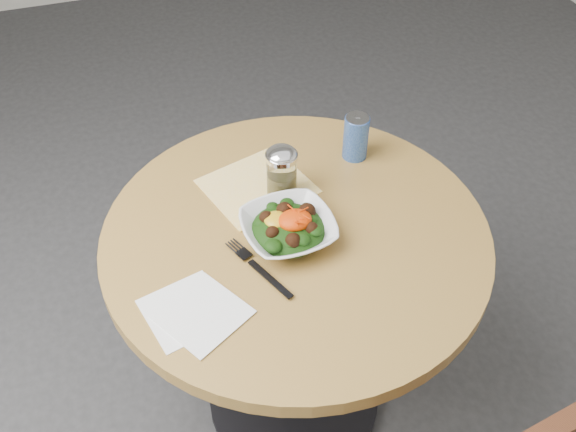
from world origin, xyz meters
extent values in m
plane|color=#2C2B2E|center=(0.00, 0.00, 0.00)|extent=(6.00, 6.00, 0.00)
cylinder|color=black|center=(0.00, 0.00, 0.01)|extent=(0.52, 0.52, 0.03)
cylinder|color=black|center=(0.00, 0.00, 0.35)|extent=(0.10, 0.10, 0.71)
cylinder|color=#A87B3C|center=(0.00, 0.00, 0.73)|extent=(0.90, 0.90, 0.04)
cube|color=#F1AF0C|center=(-0.04, 0.17, 0.75)|extent=(0.29, 0.28, 0.00)
cube|color=white|center=(-0.29, -0.15, 0.75)|extent=(0.19, 0.19, 0.00)
cube|color=white|center=(-0.26, -0.17, 0.75)|extent=(0.21, 0.21, 0.00)
imported|color=silver|center=(-0.02, -0.02, 0.78)|extent=(0.22, 0.22, 0.05)
ellipsoid|color=black|center=(-0.02, -0.02, 0.77)|extent=(0.17, 0.17, 0.06)
ellipsoid|color=gold|center=(-0.05, 0.00, 0.80)|extent=(0.05, 0.05, 0.02)
ellipsoid|color=red|center=(-0.01, -0.02, 0.80)|extent=(0.08, 0.07, 0.03)
cube|color=black|center=(-0.10, -0.13, 0.76)|extent=(0.07, 0.13, 0.00)
cube|color=black|center=(-0.14, -0.03, 0.76)|extent=(0.05, 0.08, 0.00)
cylinder|color=silver|center=(0.01, 0.13, 0.81)|extent=(0.07, 0.07, 0.11)
cylinder|color=olive|center=(0.01, 0.13, 0.78)|extent=(0.06, 0.06, 0.06)
cylinder|color=silver|center=(0.01, 0.13, 0.87)|extent=(0.08, 0.08, 0.01)
ellipsoid|color=silver|center=(0.01, 0.13, 0.87)|extent=(0.07, 0.07, 0.03)
cylinder|color=#0D3296|center=(0.23, 0.21, 0.81)|extent=(0.06, 0.06, 0.12)
cylinder|color=#B4B4BB|center=(0.23, 0.21, 0.87)|extent=(0.06, 0.06, 0.00)
cube|color=#B4B4BB|center=(0.24, 0.22, 0.87)|extent=(0.02, 0.02, 0.00)
camera|label=1|loc=(-0.34, -0.98, 1.81)|focal=40.00mm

